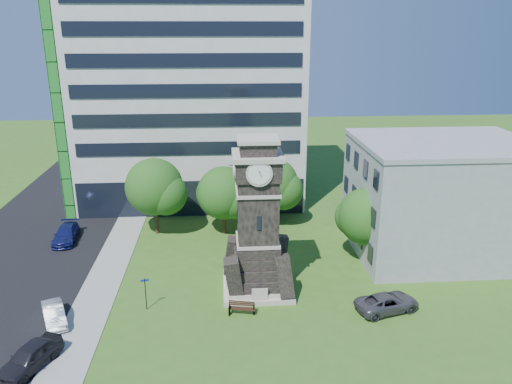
{
  "coord_description": "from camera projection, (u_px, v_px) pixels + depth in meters",
  "views": [
    {
      "loc": [
        0.42,
        -33.16,
        19.84
      ],
      "look_at": [
        3.3,
        7.91,
        6.12
      ],
      "focal_mm": 35.0,
      "sensor_mm": 36.0,
      "label": 1
    }
  ],
  "objects": [
    {
      "name": "clock_tower",
      "position": [
        258.0,
        227.0,
        38.05
      ],
      "size": [
        5.4,
        5.4,
        12.22
      ],
      "color": "beige",
      "rests_on": "ground"
    },
    {
      "name": "car_street_mid",
      "position": [
        54.0,
        315.0,
        34.94
      ],
      "size": [
        2.78,
        4.06,
        1.27
      ],
      "primitive_type": "imported",
      "rotation": [
        0.0,
        0.0,
        0.41
      ],
      "color": "#B7BBBF",
      "rests_on": "ground"
    },
    {
      "name": "tree_east",
      "position": [
        367.0,
        218.0,
        43.1
      ],
      "size": [
        5.49,
        4.99,
        6.74
      ],
      "rotation": [
        0.0,
        0.0,
        -0.14
      ],
      "color": "#332114",
      "rests_on": "ground"
    },
    {
      "name": "office_low",
      "position": [
        440.0,
        197.0,
        44.88
      ],
      "size": [
        15.2,
        12.2,
        10.4
      ],
      "color": "#9DA0A3",
      "rests_on": "ground"
    },
    {
      "name": "car_street_south",
      "position": [
        30.0,
        357.0,
        30.26
      ],
      "size": [
        3.47,
        4.82,
        1.53
      ],
      "primitive_type": "imported",
      "rotation": [
        0.0,
        0.0,
        -0.42
      ],
      "color": "black",
      "rests_on": "ground"
    },
    {
      "name": "tree_nw",
      "position": [
        155.0,
        189.0,
        48.82
      ],
      "size": [
        6.22,
        5.65,
        7.74
      ],
      "rotation": [
        0.0,
        0.0,
        0.37
      ],
      "color": "#332114",
      "rests_on": "ground"
    },
    {
      "name": "street_sign",
      "position": [
        145.0,
        290.0,
        36.29
      ],
      "size": [
        0.61,
        0.06,
        2.53
      ],
      "rotation": [
        0.0,
        0.0,
        0.3
      ],
      "color": "black",
      "rests_on": "ground"
    },
    {
      "name": "car_east_lot",
      "position": [
        387.0,
        303.0,
        36.41
      ],
      "size": [
        5.16,
        3.4,
        1.32
      ],
      "primitive_type": "imported",
      "rotation": [
        0.0,
        0.0,
        1.85
      ],
      "color": "#49494D",
      "rests_on": "ground"
    },
    {
      "name": "office_tall",
      "position": [
        189.0,
        77.0,
        57.37
      ],
      "size": [
        26.2,
        15.11,
        28.6
      ],
      "color": "silver",
      "rests_on": "ground"
    },
    {
      "name": "ground",
      "position": [
        220.0,
        303.0,
        37.63
      ],
      "size": [
        160.0,
        160.0,
        0.0
      ],
      "primitive_type": "plane",
      "color": "#37601B",
      "rests_on": "ground"
    },
    {
      "name": "car_street_north",
      "position": [
        66.0,
        234.0,
        48.23
      ],
      "size": [
        2.37,
        5.05,
        1.43
      ],
      "primitive_type": "imported",
      "rotation": [
        0.0,
        0.0,
        0.08
      ],
      "color": "#131854",
      "rests_on": "ground"
    },
    {
      "name": "tree_ne",
      "position": [
        272.0,
        186.0,
        51.41
      ],
      "size": [
        6.08,
        5.52,
        7.15
      ],
      "rotation": [
        0.0,
        0.0,
        -0.02
      ],
      "color": "#332114",
      "rests_on": "ground"
    },
    {
      "name": "park_bench",
      "position": [
        242.0,
        307.0,
        36.04
      ],
      "size": [
        1.89,
        0.5,
        0.98
      ],
      "rotation": [
        0.0,
        0.0,
        -0.2
      ],
      "color": "black",
      "rests_on": "ground"
    },
    {
      "name": "street",
      "position": [
        2.0,
        279.0,
        41.17
      ],
      "size": [
        14.0,
        80.0,
        0.02
      ],
      "primitive_type": "cube",
      "color": "black",
      "rests_on": "ground"
    },
    {
      "name": "tree_nc",
      "position": [
        224.0,
        195.0,
        48.97
      ],
      "size": [
        5.77,
        5.24,
        6.92
      ],
      "rotation": [
        0.0,
        0.0,
        0.26
      ],
      "color": "#332114",
      "rests_on": "ground"
    },
    {
      "name": "sidewalk",
      "position": [
        106.0,
        275.0,
        41.72
      ],
      "size": [
        3.0,
        70.0,
        0.06
      ],
      "primitive_type": "cube",
      "color": "gray",
      "rests_on": "ground"
    }
  ]
}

